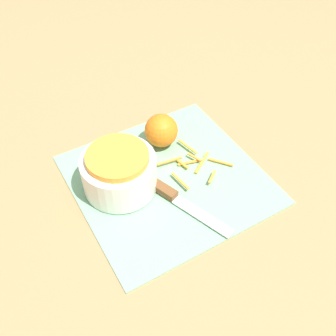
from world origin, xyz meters
The scene contains 6 objects.
ground_plane centered at (0.00, 0.00, 0.00)m, with size 4.00×4.00×0.00m, color #9E754C.
cutting_board centered at (0.00, 0.00, 0.00)m, with size 0.37×0.36×0.01m.
bowl_speckled centered at (-0.09, 0.03, 0.05)m, with size 0.15×0.15×0.09m.
knife centered at (-0.02, -0.04, 0.01)m, with size 0.10×0.21×0.02m.
orange_left centered at (0.04, 0.10, 0.04)m, with size 0.07×0.07×0.07m.
peel_pile centered at (0.06, 0.01, 0.01)m, with size 0.14×0.14×0.01m.
Camera 1 is at (-0.27, -0.46, 0.62)m, focal length 42.00 mm.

